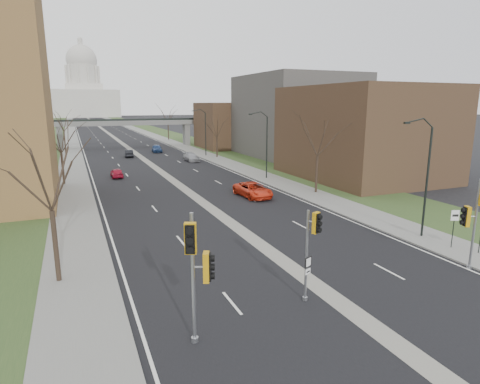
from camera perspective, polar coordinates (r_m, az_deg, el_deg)
ground at (r=21.40m, az=13.95°, el=-15.01°), size 700.00×700.00×0.00m
road_surface at (r=165.75m, az=-18.84°, el=8.39°), size 20.00×600.00×0.01m
median_strip at (r=165.75m, az=-18.84°, el=8.39°), size 1.20×600.00×0.02m
sidewalk_right at (r=167.02m, az=-14.69°, el=8.69°), size 4.00×600.00×0.12m
sidewalk_left at (r=165.33m, az=-23.02°, el=8.08°), size 4.00×600.00×0.12m
grass_verge_right at (r=167.98m, az=-12.65°, el=8.81°), size 8.00×600.00×0.10m
grass_verge_left at (r=165.45m, az=-25.11°, el=7.90°), size 8.00×600.00×0.10m
commercial_block_near at (r=56.05m, az=17.09°, el=8.06°), size 16.00×20.00×12.00m
commercial_block_mid at (r=77.95m, az=8.05°, el=10.65°), size 18.00×22.00×15.00m
commercial_block_far at (r=91.61m, az=-1.11°, el=9.45°), size 14.00×14.00×10.00m
pedestrian_bridge at (r=95.89m, az=-15.88°, el=9.02°), size 34.00×3.00×6.45m
capitol at (r=335.37m, az=-21.29°, el=13.10°), size 48.00×42.00×55.75m
streetlight_near at (r=31.08m, az=24.48°, el=6.18°), size 2.61×0.20×8.70m
streetlight_mid at (r=52.31m, az=3.07°, el=9.35°), size 2.61×0.20×8.70m
streetlight_far at (r=76.54m, az=-5.55°, el=10.28°), size 2.61×0.20×8.70m
tree_left_a at (r=23.29m, az=-25.74°, el=3.55°), size 7.20×7.20×9.40m
tree_left_b at (r=53.18m, az=-24.29°, el=7.55°), size 6.75×6.75×8.81m
tree_left_c at (r=87.10m, az=-23.92°, el=9.60°), size 7.65×7.65×9.99m
tree_right_a at (r=44.64m, az=11.06°, el=8.21°), size 7.20×7.20×9.40m
tree_right_b at (r=74.38m, az=-3.33°, el=9.38°), size 6.30×6.30×8.22m
tree_right_c at (r=112.82m, az=-10.25°, el=10.85°), size 7.65×7.65×9.99m
signal_pole_left at (r=16.09m, az=-6.09°, el=-9.79°), size 1.28×0.93×5.60m
signal_pole_median at (r=19.86m, az=10.18°, el=-6.69°), size 0.69×0.79×4.73m
signal_pole_right at (r=26.94m, az=30.44°, el=-2.46°), size 0.92×1.26×5.51m
speed_limit_sign at (r=30.79m, az=28.15°, el=-3.77°), size 0.54×0.22×2.63m
car_left_near at (r=56.66m, az=-17.12°, el=2.62°), size 1.52×3.71×1.26m
car_left_far at (r=78.26m, az=-15.51°, el=5.32°), size 1.79×4.25×1.36m
car_right_near at (r=42.79m, az=1.85°, el=0.31°), size 2.90×5.66×1.53m
car_right_mid at (r=70.28m, az=-6.96°, el=4.94°), size 2.17×4.92×1.40m
car_right_far at (r=84.79m, az=-11.74°, el=6.10°), size 2.24×4.75×1.57m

